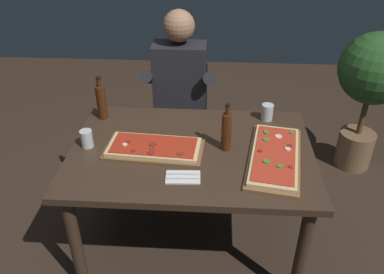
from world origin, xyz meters
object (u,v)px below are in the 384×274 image
at_px(pizza_rectangular_front, 154,148).
at_px(pizza_rectangular_left, 275,156).
at_px(tumbler_near_camera, 87,139).
at_px(diner_chair, 181,114).
at_px(dining_table, 191,162).
at_px(oil_bottle_amber, 226,131).
at_px(tumbler_far_side, 267,113).
at_px(wine_bottle_dark, 101,101).
at_px(seated_diner, 179,92).
at_px(potted_plant_corner, 372,81).

distance_m(pizza_rectangular_front, pizza_rectangular_left, 0.68).
relative_size(tumbler_near_camera, diner_chair, 0.12).
distance_m(dining_table, diner_chair, 0.88).
relative_size(dining_table, oil_bottle_amber, 4.83).
relative_size(dining_table, tumbler_far_side, 13.23).
bearing_deg(oil_bottle_amber, wine_bottle_dark, 158.40).
height_order(pizza_rectangular_front, pizza_rectangular_left, same).
distance_m(dining_table, tumbler_near_camera, 0.62).
relative_size(pizza_rectangular_front, seated_diner, 0.43).
height_order(pizza_rectangular_left, potted_plant_corner, potted_plant_corner).
height_order(pizza_rectangular_left, oil_bottle_amber, oil_bottle_amber).
xyz_separation_m(pizza_rectangular_front, wine_bottle_dark, (-0.39, 0.36, 0.10)).
xyz_separation_m(oil_bottle_amber, tumbler_near_camera, (-0.80, -0.02, -0.07)).
relative_size(pizza_rectangular_left, seated_diner, 0.51).
height_order(pizza_rectangular_front, oil_bottle_amber, oil_bottle_amber).
relative_size(tumbler_near_camera, seated_diner, 0.08).
distance_m(pizza_rectangular_front, seated_diner, 0.77).
bearing_deg(dining_table, wine_bottle_dark, 151.13).
bearing_deg(seated_diner, potted_plant_corner, 8.32).
bearing_deg(seated_diner, dining_table, -79.58).
distance_m(pizza_rectangular_left, diner_chair, 1.14).
bearing_deg(tumbler_near_camera, pizza_rectangular_front, -3.40).
relative_size(tumbler_near_camera, tumbler_far_side, 0.99).
xyz_separation_m(dining_table, pizza_rectangular_front, (-0.21, -0.03, 0.11)).
bearing_deg(seated_diner, oil_bottle_amber, -65.28).
relative_size(pizza_rectangular_front, diner_chair, 0.66).
height_order(tumbler_near_camera, tumbler_far_side, tumbler_far_side).
xyz_separation_m(pizza_rectangular_left, seated_diner, (-0.60, 0.81, -0.02)).
relative_size(dining_table, wine_bottle_dark, 4.88).
bearing_deg(oil_bottle_amber, pizza_rectangular_front, -173.27).
height_order(pizza_rectangular_front, seated_diner, seated_diner).
height_order(pizza_rectangular_left, seated_diner, seated_diner).
bearing_deg(tumbler_near_camera, potted_plant_corner, 26.48).
bearing_deg(diner_chair, dining_table, -81.02).
xyz_separation_m(pizza_rectangular_left, wine_bottle_dark, (-1.07, 0.40, 0.10)).
bearing_deg(diner_chair, seated_diner, -90.00).
bearing_deg(tumbler_near_camera, wine_bottle_dark, 88.77).
bearing_deg(oil_bottle_amber, diner_chair, 111.53).
height_order(pizza_rectangular_front, potted_plant_corner, potted_plant_corner).
distance_m(pizza_rectangular_left, potted_plant_corner, 1.32).
height_order(dining_table, diner_chair, diner_chair).
bearing_deg(oil_bottle_amber, pizza_rectangular_left, -17.71).
bearing_deg(pizza_rectangular_left, oil_bottle_amber, 162.29).
height_order(diner_chair, seated_diner, seated_diner).
bearing_deg(pizza_rectangular_left, potted_plant_corner, 50.25).
bearing_deg(pizza_rectangular_left, seated_diner, 126.76).
height_order(dining_table, wine_bottle_dark, wine_bottle_dark).
relative_size(dining_table, diner_chair, 1.61).
bearing_deg(wine_bottle_dark, tumbler_far_side, 2.30).
relative_size(dining_table, pizza_rectangular_left, 2.08).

